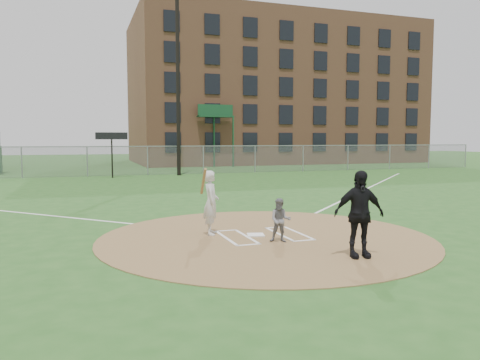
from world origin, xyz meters
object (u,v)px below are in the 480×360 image
object	(u,v)px
umpire	(359,214)
home_plate	(256,235)
batter_at_plate	(211,202)
catcher	(280,220)

from	to	relation	value
umpire	home_plate	bearing A→B (deg)	124.58
home_plate	batter_at_plate	world-z (taller)	batter_at_plate
catcher	batter_at_plate	bearing A→B (deg)	158.08
umpire	batter_at_plate	bearing A→B (deg)	135.41
home_plate	batter_at_plate	distance (m)	1.43
home_plate	catcher	world-z (taller)	catcher
home_plate	batter_at_plate	size ratio (longest dim) A/B	0.24
home_plate	umpire	bearing A→B (deg)	-65.49
batter_at_plate	home_plate	bearing A→B (deg)	-25.34
catcher	batter_at_plate	xyz separation A→B (m)	(-1.34, 1.41, 0.31)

